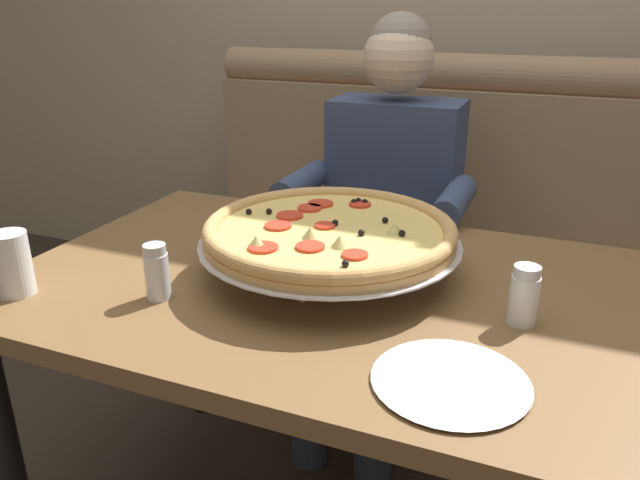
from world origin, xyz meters
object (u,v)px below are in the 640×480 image
(plate_near_left, at_px, (451,378))
(drinking_glass, at_px, (13,268))
(booth_bench, at_px, (417,269))
(pizza, at_px, (331,232))
(shaker_oregano, at_px, (157,276))
(dining_table, at_px, (323,316))
(diner_main, at_px, (384,206))
(shaker_pepper_flakes, at_px, (523,299))

(plate_near_left, relative_size, drinking_glass, 1.90)
(drinking_glass, bearing_deg, plate_near_left, 1.32)
(booth_bench, relative_size, pizza, 3.13)
(pizza, bearing_deg, shaker_oregano, -138.39)
(booth_bench, distance_m, plate_near_left, 1.28)
(shaker_oregano, bearing_deg, dining_table, 37.25)
(booth_bench, relative_size, drinking_glass, 13.40)
(diner_main, distance_m, drinking_glass, 1.06)
(booth_bench, height_order, plate_near_left, booth_bench)
(shaker_oregano, xyz_separation_m, drinking_glass, (-0.28, -0.09, 0.01))
(dining_table, bearing_deg, drinking_glass, -151.47)
(booth_bench, xyz_separation_m, shaker_oregano, (-0.27, -1.11, 0.40))
(booth_bench, relative_size, shaker_oregano, 15.29)
(shaker_oregano, bearing_deg, shaker_pepper_flakes, 13.93)
(booth_bench, height_order, diner_main, diner_main)
(shaker_pepper_flakes, bearing_deg, diner_main, 124.27)
(diner_main, relative_size, shaker_oregano, 11.19)
(dining_table, xyz_separation_m, plate_near_left, (0.32, -0.28, 0.10))
(shaker_oregano, bearing_deg, diner_main, 75.77)
(shaker_oregano, distance_m, shaker_pepper_flakes, 0.70)
(shaker_oregano, bearing_deg, pizza, 41.61)
(booth_bench, height_order, drinking_glass, booth_bench)
(shaker_oregano, bearing_deg, drinking_glass, -161.56)
(booth_bench, bearing_deg, shaker_pepper_flakes, -66.70)
(pizza, xyz_separation_m, shaker_pepper_flakes, (0.40, -0.07, -0.05))
(diner_main, xyz_separation_m, plate_near_left, (0.38, -0.92, 0.05))
(diner_main, bearing_deg, plate_near_left, -67.54)
(dining_table, distance_m, shaker_pepper_flakes, 0.43)
(drinking_glass, bearing_deg, dining_table, 28.53)
(dining_table, height_order, drinking_glass, drinking_glass)
(diner_main, relative_size, pizza, 2.29)
(shaker_pepper_flakes, bearing_deg, dining_table, 174.80)
(dining_table, height_order, shaker_oregano, shaker_oregano)
(pizza, xyz_separation_m, plate_near_left, (0.32, -0.31, -0.08))
(diner_main, xyz_separation_m, shaker_pepper_flakes, (0.46, -0.68, 0.09))
(booth_bench, bearing_deg, drinking_glass, -114.41)
(dining_table, distance_m, pizza, 0.19)
(booth_bench, relative_size, shaker_pepper_flakes, 15.39)
(plate_near_left, bearing_deg, pizza, 135.69)
(shaker_oregano, height_order, drinking_glass, drinking_glass)
(diner_main, distance_m, pizza, 0.62)
(dining_table, height_order, pizza, pizza)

